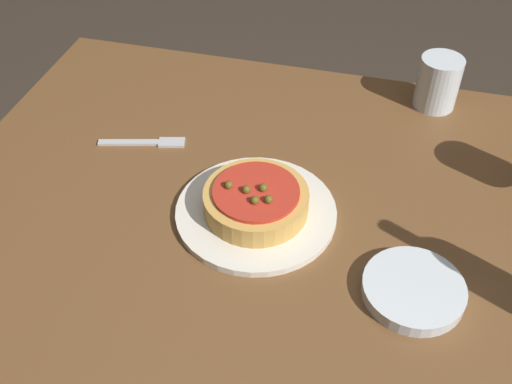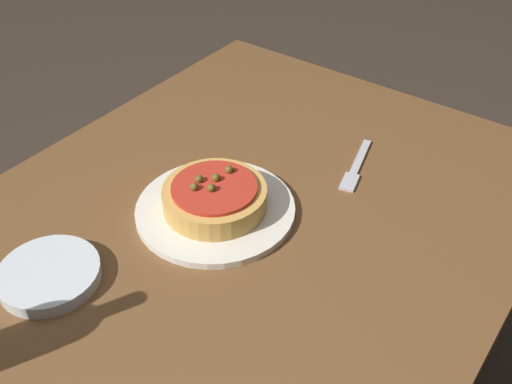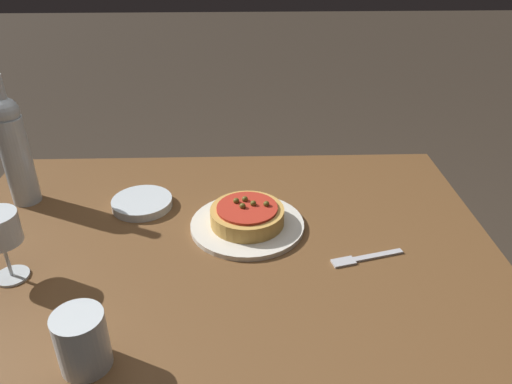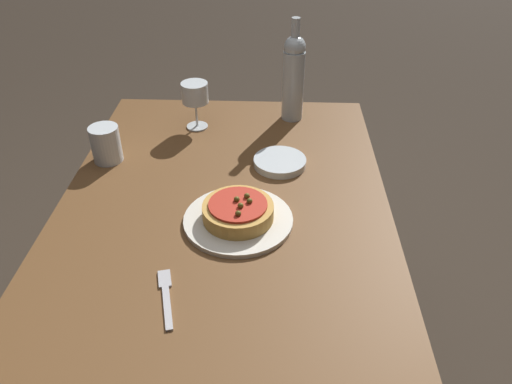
{
  "view_description": "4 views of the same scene",
  "coord_description": "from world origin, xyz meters",
  "px_view_note": "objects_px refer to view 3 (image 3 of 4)",
  "views": [
    {
      "loc": [
        -0.11,
        0.71,
        1.46
      ],
      "look_at": [
        0.06,
        0.07,
        0.84
      ],
      "focal_mm": 42.0,
      "sensor_mm": 36.0,
      "label": 1
    },
    {
      "loc": [
        -0.5,
        -0.45,
        1.41
      ],
      "look_at": [
        0.12,
        0.0,
        0.79
      ],
      "focal_mm": 42.0,
      "sensor_mm": 36.0,
      "label": 2
    },
    {
      "loc": [
        0.05,
        -0.92,
        1.41
      ],
      "look_at": [
        0.08,
        0.08,
        0.83
      ],
      "focal_mm": 35.0,
      "sensor_mm": 36.0,
      "label": 3
    },
    {
      "loc": [
        0.99,
        0.12,
        1.51
      ],
      "look_at": [
        0.01,
        0.08,
        0.81
      ],
      "focal_mm": 35.0,
      "sensor_mm": 36.0,
      "label": 4
    }
  ],
  "objects_px": {
    "pizza": "(247,215)",
    "fork": "(363,258)",
    "dining_table": "(221,274)",
    "dinner_plate": "(247,225)",
    "side_bowl": "(142,203)",
    "wine_bottle": "(14,148)",
    "water_cup": "(82,341)"
  },
  "relations": [
    {
      "from": "pizza",
      "to": "water_cup",
      "type": "distance_m",
      "value": 0.47
    },
    {
      "from": "dinner_plate",
      "to": "side_bowl",
      "type": "relative_size",
      "value": 1.78
    },
    {
      "from": "dining_table",
      "to": "water_cup",
      "type": "distance_m",
      "value": 0.43
    },
    {
      "from": "pizza",
      "to": "fork",
      "type": "height_order",
      "value": "pizza"
    },
    {
      "from": "side_bowl",
      "to": "water_cup",
      "type": "bearing_deg",
      "value": -91.03
    },
    {
      "from": "fork",
      "to": "pizza",
      "type": "bearing_deg",
      "value": -42.78
    },
    {
      "from": "dining_table",
      "to": "dinner_plate",
      "type": "height_order",
      "value": "dinner_plate"
    },
    {
      "from": "pizza",
      "to": "wine_bottle",
      "type": "bearing_deg",
      "value": 166.01
    },
    {
      "from": "pizza",
      "to": "wine_bottle",
      "type": "height_order",
      "value": "wine_bottle"
    },
    {
      "from": "pizza",
      "to": "wine_bottle",
      "type": "relative_size",
      "value": 0.52
    },
    {
      "from": "pizza",
      "to": "side_bowl",
      "type": "bearing_deg",
      "value": 159.04
    },
    {
      "from": "dinner_plate",
      "to": "pizza",
      "type": "bearing_deg",
      "value": 71.84
    },
    {
      "from": "wine_bottle",
      "to": "dining_table",
      "type": "bearing_deg",
      "value": -20.22
    },
    {
      "from": "dining_table",
      "to": "water_cup",
      "type": "height_order",
      "value": "water_cup"
    },
    {
      "from": "dining_table",
      "to": "pizza",
      "type": "relative_size",
      "value": 7.18
    },
    {
      "from": "fork",
      "to": "water_cup",
      "type": "bearing_deg",
      "value": 12.49
    },
    {
      "from": "fork",
      "to": "side_bowl",
      "type": "bearing_deg",
      "value": -39.18
    },
    {
      "from": "pizza",
      "to": "wine_bottle",
      "type": "xyz_separation_m",
      "value": [
        -0.55,
        0.14,
        0.11
      ]
    },
    {
      "from": "dinner_plate",
      "to": "fork",
      "type": "bearing_deg",
      "value": -28.1
    },
    {
      "from": "dinner_plate",
      "to": "fork",
      "type": "xyz_separation_m",
      "value": [
        0.24,
        -0.13,
        -0.0
      ]
    },
    {
      "from": "dining_table",
      "to": "fork",
      "type": "height_order",
      "value": "fork"
    },
    {
      "from": "side_bowl",
      "to": "fork",
      "type": "relative_size",
      "value": 0.92
    },
    {
      "from": "wine_bottle",
      "to": "water_cup",
      "type": "distance_m",
      "value": 0.61
    },
    {
      "from": "water_cup",
      "to": "fork",
      "type": "relative_size",
      "value": 0.65
    },
    {
      "from": "dining_table",
      "to": "wine_bottle",
      "type": "bearing_deg",
      "value": 159.78
    },
    {
      "from": "dining_table",
      "to": "pizza",
      "type": "height_order",
      "value": "pizza"
    },
    {
      "from": "dinner_plate",
      "to": "water_cup",
      "type": "bearing_deg",
      "value": -124.41
    },
    {
      "from": "wine_bottle",
      "to": "water_cup",
      "type": "relative_size",
      "value": 3.11
    },
    {
      "from": "dinner_plate",
      "to": "fork",
      "type": "distance_m",
      "value": 0.27
    },
    {
      "from": "wine_bottle",
      "to": "side_bowl",
      "type": "relative_size",
      "value": 2.2
    },
    {
      "from": "pizza",
      "to": "fork",
      "type": "bearing_deg",
      "value": -28.13
    },
    {
      "from": "dining_table",
      "to": "wine_bottle",
      "type": "height_order",
      "value": "wine_bottle"
    }
  ]
}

